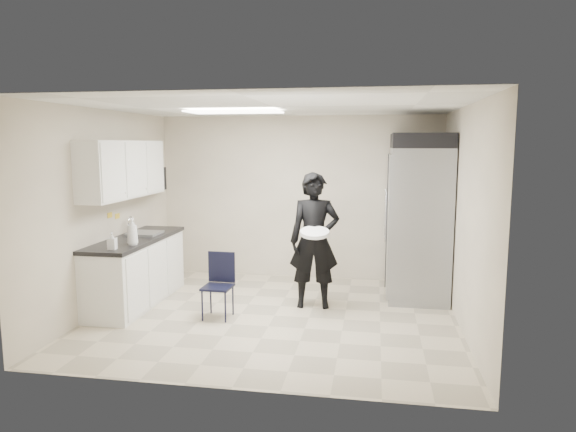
% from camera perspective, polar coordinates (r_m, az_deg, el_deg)
% --- Properties ---
extents(floor, '(4.50, 4.50, 0.00)m').
position_cam_1_polar(floor, '(6.62, -1.50, -11.00)').
color(floor, '#C1B297').
rests_on(floor, ground).
extents(ceiling, '(4.50, 4.50, 0.00)m').
position_cam_1_polar(ceiling, '(6.27, -1.59, 12.06)').
color(ceiling, white).
rests_on(ceiling, back_wall).
extents(back_wall, '(4.50, 0.00, 4.50)m').
position_cam_1_polar(back_wall, '(8.27, 1.15, 2.07)').
color(back_wall, beige).
rests_on(back_wall, floor).
extents(left_wall, '(0.00, 4.00, 4.00)m').
position_cam_1_polar(left_wall, '(7.10, -19.64, 0.62)').
color(left_wall, beige).
rests_on(left_wall, floor).
extents(right_wall, '(0.00, 4.00, 4.00)m').
position_cam_1_polar(right_wall, '(6.28, 19.02, -0.27)').
color(right_wall, beige).
rests_on(right_wall, floor).
extents(ceiling_panel, '(1.20, 0.60, 0.02)m').
position_cam_1_polar(ceiling_panel, '(6.80, -5.98, 11.45)').
color(ceiling_panel, white).
rests_on(ceiling_panel, ceiling).
extents(lower_counter, '(0.60, 1.90, 0.86)m').
position_cam_1_polar(lower_counter, '(7.30, -16.48, -6.02)').
color(lower_counter, silver).
rests_on(lower_counter, floor).
extents(countertop, '(0.64, 1.95, 0.05)m').
position_cam_1_polar(countertop, '(7.20, -16.63, -2.50)').
color(countertop, black).
rests_on(countertop, lower_counter).
extents(sink, '(0.42, 0.40, 0.14)m').
position_cam_1_polar(sink, '(7.42, -15.63, -2.28)').
color(sink, gray).
rests_on(sink, countertop).
extents(faucet, '(0.02, 0.02, 0.24)m').
position_cam_1_polar(faucet, '(7.48, -17.06, -1.08)').
color(faucet, silver).
rests_on(faucet, countertop).
extents(upper_cabinets, '(0.35, 1.80, 0.75)m').
position_cam_1_polar(upper_cabinets, '(7.15, -17.83, 4.97)').
color(upper_cabinets, silver).
rests_on(upper_cabinets, left_wall).
extents(towel_dispenser, '(0.22, 0.30, 0.35)m').
position_cam_1_polar(towel_dispenser, '(8.23, -14.49, 4.02)').
color(towel_dispenser, black).
rests_on(towel_dispenser, left_wall).
extents(notice_sticker_left, '(0.00, 0.12, 0.07)m').
position_cam_1_polar(notice_sticker_left, '(7.20, -19.18, 0.09)').
color(notice_sticker_left, yellow).
rests_on(notice_sticker_left, left_wall).
extents(notice_sticker_right, '(0.00, 0.12, 0.07)m').
position_cam_1_polar(notice_sticker_right, '(7.38, -18.43, -0.01)').
color(notice_sticker_right, yellow).
rests_on(notice_sticker_right, left_wall).
extents(commercial_fridge, '(0.80, 1.35, 2.10)m').
position_cam_1_polar(commercial_fridge, '(7.52, 14.23, -0.70)').
color(commercial_fridge, gray).
rests_on(commercial_fridge, floor).
extents(fridge_compressor, '(0.80, 1.35, 0.20)m').
position_cam_1_polar(fridge_compressor, '(7.44, 14.54, 8.09)').
color(fridge_compressor, black).
rests_on(fridge_compressor, commercial_fridge).
extents(folding_chair, '(0.36, 0.36, 0.79)m').
position_cam_1_polar(folding_chair, '(6.49, -7.84, -7.84)').
color(folding_chair, black).
rests_on(folding_chair, floor).
extents(man_tuxedo, '(0.71, 0.52, 1.79)m').
position_cam_1_polar(man_tuxedo, '(6.77, 2.95, -2.74)').
color(man_tuxedo, black).
rests_on(man_tuxedo, floor).
extents(bucket_lid, '(0.41, 0.41, 0.05)m').
position_cam_1_polar(bucket_lid, '(6.50, 2.98, -1.86)').
color(bucket_lid, silver).
rests_on(bucket_lid, man_tuxedo).
extents(soap_bottle_a, '(0.14, 0.14, 0.34)m').
position_cam_1_polar(soap_bottle_a, '(6.65, -16.91, -1.65)').
color(soap_bottle_a, silver).
rests_on(soap_bottle_a, countertop).
extents(soap_bottle_b, '(0.10, 0.11, 0.21)m').
position_cam_1_polar(soap_bottle_b, '(6.45, -18.96, -2.63)').
color(soap_bottle_b, '#AAA9B5').
rests_on(soap_bottle_b, countertop).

